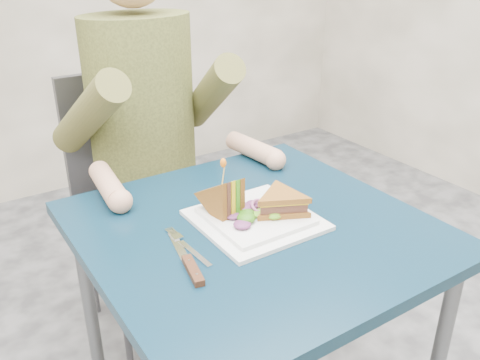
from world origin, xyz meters
TOP-DOWN VIEW (x-y plane):
  - table at (0.00, 0.00)m, footprint 0.75×0.75m
  - chair at (0.00, 0.72)m, footprint 0.42×0.40m
  - diner at (-0.00, 0.61)m, footprint 0.54×0.59m
  - plate at (0.01, 0.01)m, footprint 0.26×0.26m
  - sandwich_flat at (0.06, -0.02)m, footprint 0.19×0.19m
  - sandwich_upright at (-0.05, 0.05)m, footprint 0.09×0.14m
  - fork at (-0.17, -0.01)m, footprint 0.02×0.18m
  - knife at (-0.21, -0.07)m, footprint 0.06×0.22m
  - toothpick at (-0.05, 0.05)m, footprint 0.01×0.01m
  - toothpick_frill at (-0.05, 0.05)m, footprint 0.01×0.01m
  - lettuce_spill at (0.01, 0.02)m, footprint 0.15×0.13m
  - onion_ring at (0.02, 0.01)m, footprint 0.04×0.04m

SIDE VIEW (x-z plane):
  - chair at x=0.00m, z-range 0.08..1.01m
  - table at x=0.00m, z-range 0.29..1.02m
  - fork at x=-0.17m, z-range 0.73..0.74m
  - knife at x=-0.21m, z-range 0.73..0.74m
  - plate at x=0.01m, z-range 0.73..0.75m
  - lettuce_spill at x=0.01m, z-range 0.75..0.77m
  - onion_ring at x=0.02m, z-range 0.75..0.78m
  - sandwich_flat at x=0.06m, z-range 0.75..0.80m
  - sandwich_upright at x=-0.05m, z-range 0.72..0.85m
  - toothpick at x=-0.05m, z-range 0.82..0.88m
  - toothpick_frill at x=-0.05m, z-range 0.87..0.89m
  - diner at x=0.00m, z-range 0.54..1.29m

